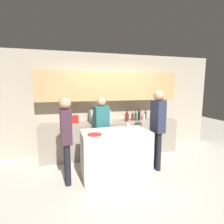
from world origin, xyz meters
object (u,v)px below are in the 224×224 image
(plate_on_island, at_px, (95,134))
(microwave, at_px, (100,116))
(person_left, at_px, (158,123))
(cup_0, at_px, (128,125))
(bottle_4, at_px, (139,116))
(bottle_7, at_px, (145,115))
(person_right, at_px, (102,125))
(person_center, at_px, (66,134))
(bottle_2, at_px, (132,117))
(bottle_0, at_px, (127,117))
(bottle_5, at_px, (139,115))
(toaster, at_px, (73,119))
(bottle_3, at_px, (136,117))
(bottle_1, at_px, (128,117))
(potted_plant, at_px, (157,112))
(bottle_6, at_px, (144,117))

(plate_on_island, bearing_deg, microwave, 74.45)
(person_left, bearing_deg, cup_0, 70.02)
(bottle_4, relative_size, cup_0, 3.33)
(bottle_7, xyz_separation_m, person_right, (-1.41, -0.59, -0.08))
(plate_on_island, xyz_separation_m, person_center, (-0.51, 0.11, 0.02))
(bottle_2, height_order, plate_on_island, bottle_2)
(bottle_0, height_order, bottle_2, bottle_0)
(bottle_7, xyz_separation_m, person_center, (-2.22, -1.28, -0.05))
(bottle_0, bearing_deg, person_right, -152.30)
(cup_0, relative_size, person_center, 0.06)
(bottle_4, relative_size, bottle_5, 0.98)
(bottle_7, bearing_deg, toaster, -178.80)
(cup_0, distance_m, person_right, 0.65)
(bottle_4, xyz_separation_m, cup_0, (-0.62, -0.82, -0.04))
(bottle_5, bearing_deg, bottle_3, -137.85)
(bottle_1, bearing_deg, bottle_0, -118.95)
(toaster, relative_size, bottle_1, 1.16)
(potted_plant, height_order, bottle_3, potted_plant)
(person_left, xyz_separation_m, person_center, (-1.91, -0.08, -0.08))
(cup_0, bearing_deg, bottle_1, 69.80)
(bottle_5, distance_m, bottle_7, 0.19)
(bottle_4, bearing_deg, bottle_3, 166.43)
(bottle_2, bearing_deg, person_center, -146.74)
(bottle_3, distance_m, bottle_7, 0.41)
(potted_plant, xyz_separation_m, bottle_7, (-0.34, 0.04, -0.09))
(bottle_7, relative_size, person_right, 0.18)
(microwave, bearing_deg, person_left, -48.28)
(bottle_6, bearing_deg, potted_plant, 11.00)
(bottle_2, bearing_deg, person_left, -82.47)
(bottle_1, xyz_separation_m, bottle_7, (0.56, 0.03, 0.02))
(toaster, relative_size, cup_0, 2.79)
(microwave, relative_size, cup_0, 5.57)
(bottle_4, height_order, person_left, person_left)
(microwave, relative_size, person_center, 0.32)
(bottle_0, distance_m, bottle_6, 0.54)
(bottle_0, relative_size, bottle_6, 1.26)
(bottle_4, xyz_separation_m, plate_on_island, (-1.43, -1.21, -0.08))
(bottle_2, height_order, bottle_3, bottle_3)
(potted_plant, distance_m, plate_on_island, 2.47)
(bottle_4, xyz_separation_m, bottle_6, (0.18, 0.05, -0.03))
(bottle_2, distance_m, bottle_7, 0.47)
(microwave, xyz_separation_m, bottle_4, (1.05, -0.14, -0.03))
(toaster, distance_m, potted_plant, 2.37)
(toaster, bearing_deg, bottle_5, 1.46)
(toaster, xyz_separation_m, bottle_1, (1.47, 0.01, -0.00))
(bottle_2, distance_m, bottle_5, 0.29)
(plate_on_island, distance_m, person_right, 0.85)
(bottle_0, height_order, bottle_5, bottle_5)
(person_left, xyz_separation_m, person_right, (-1.11, 0.61, -0.11))
(bottle_0, height_order, plate_on_island, bottle_0)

